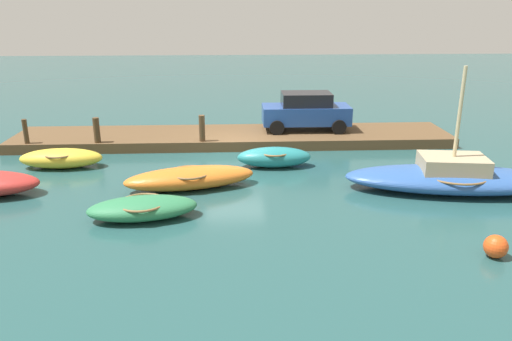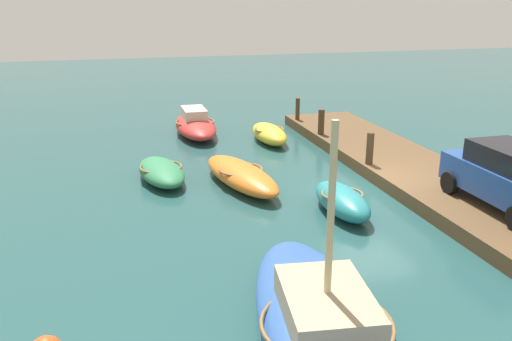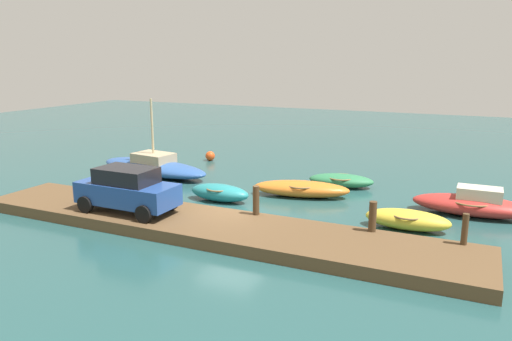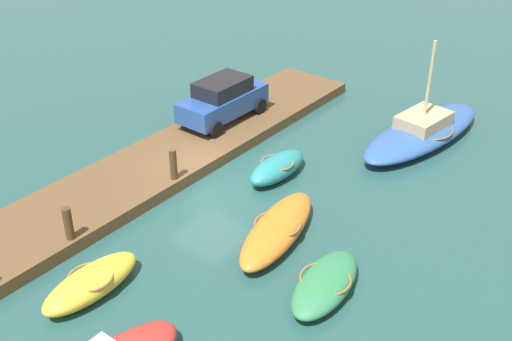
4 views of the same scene
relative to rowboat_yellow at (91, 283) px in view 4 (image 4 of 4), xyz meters
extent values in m
plane|color=#234C4C|center=(-6.54, -1.50, -0.37)|extent=(84.00, 84.00, 0.00)
cube|color=brown|center=(-6.54, -3.37, -0.16)|extent=(19.20, 3.27, 0.43)
ellipsoid|color=gold|center=(0.00, 0.00, -0.01)|extent=(3.08, 1.22, 0.73)
torus|color=olive|center=(0.00, 0.00, 0.19)|extent=(1.27, 1.27, 0.07)
ellipsoid|color=#2D569E|center=(-13.74, 3.17, 0.02)|extent=(7.29, 3.14, 0.79)
torus|color=olive|center=(-13.74, 3.17, 0.24)|extent=(2.57, 2.57, 0.07)
cube|color=tan|center=(-13.68, 3.16, 0.54)|extent=(2.25, 1.70, 0.56)
cylinder|color=#C6B284|center=(-13.68, 3.16, 1.99)|extent=(0.12, 0.12, 3.47)
ellipsoid|color=orange|center=(-5.03, 2.49, -0.01)|extent=(4.56, 2.28, 0.73)
torus|color=olive|center=(-5.03, 2.49, 0.19)|extent=(1.71, 1.71, 0.07)
ellipsoid|color=#2D7A4C|center=(-3.85, 4.94, -0.05)|extent=(3.29, 1.78, 0.64)
torus|color=olive|center=(-3.85, 4.94, 0.12)|extent=(1.60, 1.60, 0.07)
ellipsoid|color=teal|center=(-8.05, 0.30, 0.01)|extent=(2.79, 1.14, 0.76)
torus|color=olive|center=(-8.05, 0.30, 0.21)|extent=(1.20, 1.20, 0.07)
cylinder|color=#47331E|center=(-5.22, -1.98, 0.61)|extent=(0.25, 0.25, 1.10)
cylinder|color=#47331E|center=(-0.89, -1.98, 0.58)|extent=(0.26, 0.26, 1.04)
cube|color=#234793|center=(-9.81, -3.69, 0.78)|extent=(3.92, 1.63, 0.80)
cube|color=black|center=(-9.81, -3.69, 1.48)|extent=(2.20, 1.43, 0.59)
cylinder|color=black|center=(-8.44, -2.90, 0.38)|extent=(0.64, 0.22, 0.64)
cylinder|color=black|center=(-8.45, -4.50, 0.38)|extent=(0.64, 0.22, 0.64)
cylinder|color=black|center=(-11.18, -2.88, 0.38)|extent=(0.64, 0.22, 0.64)
cylinder|color=black|center=(-11.19, -4.49, 0.38)|extent=(0.64, 0.22, 0.64)
camera|label=1|loc=(-6.45, 18.41, 5.54)|focal=35.12mm
camera|label=2|loc=(-20.76, 6.36, 5.44)|focal=36.94mm
camera|label=3|loc=(2.20, -17.94, 5.79)|focal=34.49mm
camera|label=4|loc=(7.58, 11.46, 11.02)|focal=44.08mm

